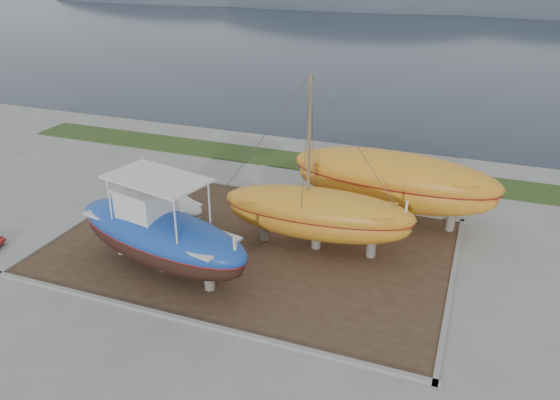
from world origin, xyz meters
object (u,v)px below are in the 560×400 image
at_px(white_dinghy, 171,207).
at_px(orange_sailboat, 319,167).
at_px(orange_bare_hull, 392,187).
at_px(blue_caique, 160,225).

xyz_separation_m(white_dinghy, orange_sailboat, (7.84, -0.20, 3.32)).
distance_m(white_dinghy, orange_bare_hull, 11.29).
distance_m(blue_caique, orange_sailboat, 7.24).
xyz_separation_m(blue_caique, white_dinghy, (-2.24, 4.40, -1.49)).
bearing_deg(orange_bare_hull, orange_sailboat, -117.35).
relative_size(white_dinghy, orange_sailboat, 0.52).
xyz_separation_m(blue_caique, orange_bare_hull, (8.23, 8.48, -0.45)).
relative_size(blue_caique, white_dinghy, 1.98).
xyz_separation_m(blue_caique, orange_sailboat, (5.60, 4.20, 1.83)).
relative_size(blue_caique, orange_bare_hull, 0.86).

